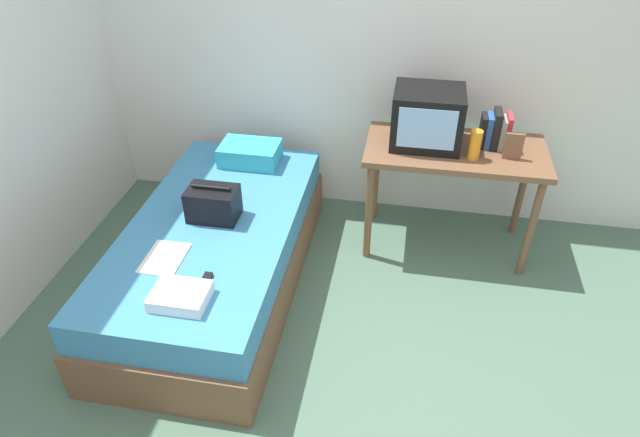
{
  "coord_description": "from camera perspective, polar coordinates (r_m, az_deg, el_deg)",
  "views": [
    {
      "loc": [
        0.3,
        -1.74,
        2.46
      ],
      "look_at": [
        -0.18,
        0.96,
        0.51
      ],
      "focal_mm": 30.88,
      "sensor_mm": 36.0,
      "label": 1
    }
  ],
  "objects": [
    {
      "name": "ground_plane",
      "position": [
        3.03,
        0.2,
        -18.89
      ],
      "size": [
        8.0,
        8.0,
        0.0
      ],
      "primitive_type": "plane",
      "color": "#4C6B56"
    },
    {
      "name": "wall_back",
      "position": [
        3.92,
        5.63,
        18.13
      ],
      "size": [
        5.2,
        0.1,
        2.6
      ],
      "primitive_type": "cube",
      "color": "silver",
      "rests_on": "ground"
    },
    {
      "name": "bed",
      "position": [
        3.55,
        -10.65,
        -3.64
      ],
      "size": [
        1.0,
        2.0,
        0.52
      ],
      "color": "brown",
      "rests_on": "ground"
    },
    {
      "name": "desk",
      "position": [
        3.73,
        13.73,
        5.77
      ],
      "size": [
        1.16,
        0.6,
        0.78
      ],
      "color": "brown",
      "rests_on": "ground"
    },
    {
      "name": "tv",
      "position": [
        3.62,
        11.05,
        10.25
      ],
      "size": [
        0.44,
        0.39,
        0.36
      ],
      "color": "black",
      "rests_on": "desk"
    },
    {
      "name": "water_bottle",
      "position": [
        3.54,
        15.77,
        7.37
      ],
      "size": [
        0.07,
        0.07,
        0.19
      ],
      "primitive_type": "cylinder",
      "color": "orange",
      "rests_on": "desk"
    },
    {
      "name": "book_row",
      "position": [
        3.71,
        17.69,
        8.68
      ],
      "size": [
        0.18,
        0.16,
        0.25
      ],
      "color": "black",
      "rests_on": "desk"
    },
    {
      "name": "picture_frame",
      "position": [
        3.61,
        19.42,
        7.08
      ],
      "size": [
        0.11,
        0.02,
        0.17
      ],
      "primitive_type": "cube",
      "color": "brown",
      "rests_on": "desk"
    },
    {
      "name": "pillow",
      "position": [
        3.93,
        -7.26,
        6.72
      ],
      "size": [
        0.41,
        0.28,
        0.14
      ],
      "primitive_type": "cube",
      "color": "#33A8B7",
      "rests_on": "bed"
    },
    {
      "name": "handbag",
      "position": [
        3.37,
        -11.01,
        1.54
      ],
      "size": [
        0.3,
        0.2,
        0.22
      ],
      "color": "black",
      "rests_on": "bed"
    },
    {
      "name": "magazine",
      "position": [
        3.16,
        -15.82,
        -3.96
      ],
      "size": [
        0.21,
        0.29,
        0.01
      ],
      "primitive_type": "cube",
      "color": "white",
      "rests_on": "bed"
    },
    {
      "name": "remote_dark",
      "position": [
        2.94,
        -11.9,
        -6.56
      ],
      "size": [
        0.04,
        0.16,
        0.02
      ],
      "primitive_type": "cube",
      "color": "black",
      "rests_on": "bed"
    },
    {
      "name": "folded_towel",
      "position": [
        2.86,
        -14.27,
        -7.81
      ],
      "size": [
        0.28,
        0.22,
        0.07
      ],
      "primitive_type": "cube",
      "color": "white",
      "rests_on": "bed"
    }
  ]
}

